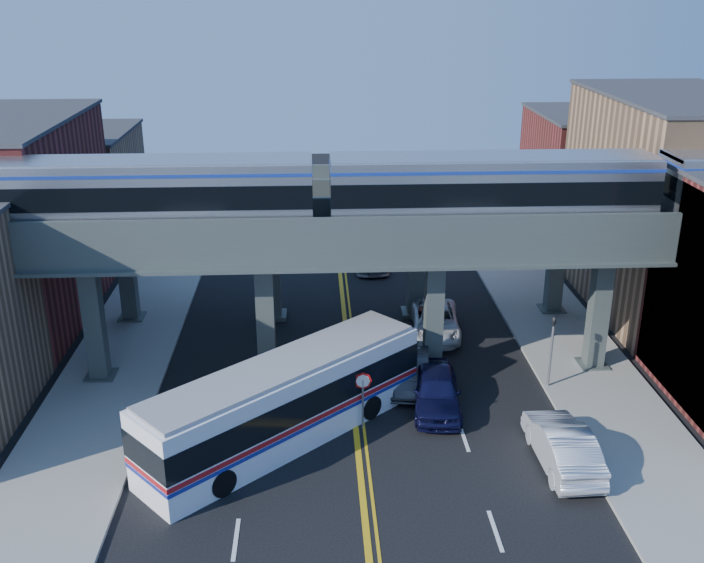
{
  "coord_description": "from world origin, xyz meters",
  "views": [
    {
      "loc": [
        -1.6,
        -26.06,
        17.94
      ],
      "look_at": [
        0.01,
        6.35,
        5.43
      ],
      "focal_mm": 40.0,
      "sensor_mm": 36.0,
      "label": 1
    }
  ],
  "objects_px": {
    "car_lane_b": "(410,369)",
    "car_lane_a": "(436,390)",
    "transit_bus": "(285,402)",
    "stop_sign": "(363,391)",
    "car_lane_d": "(370,255)",
    "transit_train": "(492,188)",
    "traffic_signal": "(552,344)",
    "car_lane_c": "(435,321)",
    "car_parked_curb": "(563,445)"
  },
  "relations": [
    {
      "from": "car_lane_b",
      "to": "stop_sign",
      "type": "bearing_deg",
      "value": -116.05
    },
    {
      "from": "stop_sign",
      "to": "transit_bus",
      "type": "distance_m",
      "value": 3.32
    },
    {
      "from": "car_lane_b",
      "to": "car_lane_c",
      "type": "distance_m",
      "value": 5.98
    },
    {
      "from": "car_lane_b",
      "to": "car_lane_c",
      "type": "relative_size",
      "value": 0.91
    },
    {
      "from": "transit_bus",
      "to": "car_lane_a",
      "type": "distance_m",
      "value": 7.04
    },
    {
      "from": "car_lane_c",
      "to": "traffic_signal",
      "type": "bearing_deg",
      "value": -50.16
    },
    {
      "from": "transit_train",
      "to": "stop_sign",
      "type": "distance_m",
      "value": 10.83
    },
    {
      "from": "transit_train",
      "to": "stop_sign",
      "type": "height_order",
      "value": "transit_train"
    },
    {
      "from": "car_lane_d",
      "to": "stop_sign",
      "type": "bearing_deg",
      "value": -96.97
    },
    {
      "from": "transit_bus",
      "to": "car_lane_c",
      "type": "relative_size",
      "value": 2.18
    },
    {
      "from": "stop_sign",
      "to": "car_lane_c",
      "type": "height_order",
      "value": "stop_sign"
    },
    {
      "from": "transit_bus",
      "to": "car_lane_a",
      "type": "bearing_deg",
      "value": -23.14
    },
    {
      "from": "transit_bus",
      "to": "car_lane_c",
      "type": "distance_m",
      "value": 12.76
    },
    {
      "from": "transit_bus",
      "to": "car_lane_a",
      "type": "height_order",
      "value": "transit_bus"
    },
    {
      "from": "transit_train",
      "to": "car_lane_a",
      "type": "xyz_separation_m",
      "value": [
        -2.71,
        -3.49,
        -8.31
      ]
    },
    {
      "from": "car_lane_a",
      "to": "car_lane_c",
      "type": "bearing_deg",
      "value": 86.48
    },
    {
      "from": "traffic_signal",
      "to": "car_lane_d",
      "type": "distance_m",
      "value": 18.82
    },
    {
      "from": "stop_sign",
      "to": "car_parked_curb",
      "type": "distance_m",
      "value": 8.33
    },
    {
      "from": "transit_bus",
      "to": "car_parked_curb",
      "type": "relative_size",
      "value": 2.21
    },
    {
      "from": "traffic_signal",
      "to": "car_lane_a",
      "type": "bearing_deg",
      "value": -164.93
    },
    {
      "from": "stop_sign",
      "to": "transit_bus",
      "type": "xyz_separation_m",
      "value": [
        -3.24,
        -0.7,
        -0.02
      ]
    },
    {
      "from": "car_lane_b",
      "to": "car_lane_a",
      "type": "bearing_deg",
      "value": -60.72
    },
    {
      "from": "car_lane_b",
      "to": "car_parked_curb",
      "type": "bearing_deg",
      "value": -45.45
    },
    {
      "from": "car_lane_c",
      "to": "car_lane_a",
      "type": "bearing_deg",
      "value": -92.95
    },
    {
      "from": "transit_train",
      "to": "transit_bus",
      "type": "height_order",
      "value": "transit_train"
    },
    {
      "from": "stop_sign",
      "to": "car_lane_a",
      "type": "distance_m",
      "value": 3.81
    },
    {
      "from": "traffic_signal",
      "to": "car_lane_d",
      "type": "bearing_deg",
      "value": 112.44
    },
    {
      "from": "stop_sign",
      "to": "car_lane_c",
      "type": "bearing_deg",
      "value": 64.21
    },
    {
      "from": "car_lane_c",
      "to": "car_parked_curb",
      "type": "distance_m",
      "value": 12.86
    },
    {
      "from": "traffic_signal",
      "to": "car_lane_b",
      "type": "distance_m",
      "value": 6.64
    },
    {
      "from": "car_lane_c",
      "to": "car_lane_d",
      "type": "bearing_deg",
      "value": 109.62
    },
    {
      "from": "car_lane_a",
      "to": "stop_sign",
      "type": "bearing_deg",
      "value": -151.08
    },
    {
      "from": "traffic_signal",
      "to": "car_lane_b",
      "type": "xyz_separation_m",
      "value": [
        -6.43,
        0.76,
        -1.5
      ]
    },
    {
      "from": "car_parked_curb",
      "to": "transit_bus",
      "type": "bearing_deg",
      "value": -13.89
    },
    {
      "from": "traffic_signal",
      "to": "car_lane_a",
      "type": "height_order",
      "value": "traffic_signal"
    },
    {
      "from": "car_lane_a",
      "to": "car_lane_d",
      "type": "relative_size",
      "value": 0.95
    },
    {
      "from": "car_lane_c",
      "to": "car_parked_curb",
      "type": "xyz_separation_m",
      "value": [
        3.16,
        -12.46,
        0.13
      ]
    },
    {
      "from": "transit_train",
      "to": "car_lane_b",
      "type": "height_order",
      "value": "transit_train"
    },
    {
      "from": "transit_train",
      "to": "car_lane_b",
      "type": "xyz_separation_m",
      "value": [
        -3.62,
        -1.24,
        -8.38
      ]
    },
    {
      "from": "stop_sign",
      "to": "car_lane_a",
      "type": "relative_size",
      "value": 0.51
    },
    {
      "from": "car_parked_curb",
      "to": "car_lane_b",
      "type": "bearing_deg",
      "value": -54.3
    },
    {
      "from": "transit_bus",
      "to": "traffic_signal",
      "type": "bearing_deg",
      "value": -24.69
    },
    {
      "from": "transit_train",
      "to": "car_lane_a",
      "type": "distance_m",
      "value": 9.41
    },
    {
      "from": "stop_sign",
      "to": "transit_train",
      "type": "bearing_deg",
      "value": 39.39
    },
    {
      "from": "stop_sign",
      "to": "car_lane_d",
      "type": "height_order",
      "value": "stop_sign"
    },
    {
      "from": "car_lane_c",
      "to": "car_lane_d",
      "type": "relative_size",
      "value": 0.99
    },
    {
      "from": "transit_bus",
      "to": "car_lane_a",
      "type": "relative_size",
      "value": 2.27
    },
    {
      "from": "transit_bus",
      "to": "car_parked_curb",
      "type": "distance_m",
      "value": 11.22
    },
    {
      "from": "transit_bus",
      "to": "car_lane_b",
      "type": "distance_m",
      "value": 7.31
    },
    {
      "from": "transit_train",
      "to": "car_parked_curb",
      "type": "bearing_deg",
      "value": -78.87
    }
  ]
}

